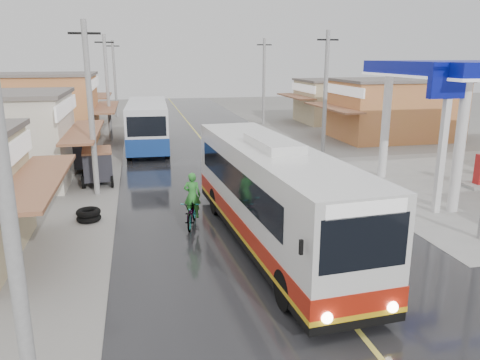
{
  "coord_description": "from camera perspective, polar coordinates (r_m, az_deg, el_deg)",
  "views": [
    {
      "loc": [
        -4.95,
        -13.57,
        6.46
      ],
      "look_at": [
        -0.97,
        4.4,
        1.54
      ],
      "focal_mm": 35.0,
      "sensor_mm": 36.0,
      "label": 1
    }
  ],
  "objects": [
    {
      "name": "ground",
      "position": [
        15.82,
        6.99,
        -9.26
      ],
      "size": [
        120.0,
        120.0,
        0.0
      ],
      "primitive_type": "plane",
      "color": "slate",
      "rests_on": "ground"
    },
    {
      "name": "cyclist",
      "position": [
        18.25,
        -5.85,
        -3.45
      ],
      "size": [
        1.18,
        2.14,
        2.19
      ],
      "rotation": [
        0.0,
        0.0,
        -0.25
      ],
      "color": "black",
      "rests_on": "ground"
    },
    {
      "name": "shopfronts_right",
      "position": [
        33.06,
        24.99,
        2.28
      ],
      "size": [
        11.0,
        44.0,
        4.8
      ],
      "primitive_type": null,
      "color": "beige",
      "rests_on": "ground"
    },
    {
      "name": "tricycle_near",
      "position": [
        25.19,
        -16.99,
        1.87
      ],
      "size": [
        1.72,
        2.38,
        1.82
      ],
      "rotation": [
        0.0,
        0.0,
        0.07
      ],
      "color": "#26262D",
      "rests_on": "ground"
    },
    {
      "name": "utility_poles_left",
      "position": [
        30.33,
        -16.06,
        2.07
      ],
      "size": [
        1.6,
        50.0,
        8.0
      ],
      "primitive_type": null,
      "color": "gray",
      "rests_on": "ground"
    },
    {
      "name": "centre_line",
      "position": [
        29.7,
        -2.58,
        2.43
      ],
      "size": [
        0.15,
        90.0,
        0.01
      ],
      "primitive_type": "cube",
      "color": "#D8CC4C",
      "rests_on": "road"
    },
    {
      "name": "second_bus",
      "position": [
        33.72,
        -11.18,
        6.68
      ],
      "size": [
        3.04,
        9.99,
        3.29
      ],
      "rotation": [
        0.0,
        0.0,
        -0.04
      ],
      "color": "silver",
      "rests_on": "road"
    },
    {
      "name": "road",
      "position": [
        29.7,
        -2.58,
        2.4
      ],
      "size": [
        12.0,
        90.0,
        0.02
      ],
      "primitive_type": "cube",
      "color": "black",
      "rests_on": "ground"
    },
    {
      "name": "tyre_stack",
      "position": [
        19.8,
        -17.97,
        -4.08
      ],
      "size": [
        0.97,
        0.97,
        0.5
      ],
      "color": "black",
      "rests_on": "ground"
    },
    {
      "name": "shopfronts_left",
      "position": [
        33.21,
        -26.25,
        2.19
      ],
      "size": [
        11.0,
        44.0,
        5.2
      ],
      "primitive_type": null,
      "color": "tan",
      "rests_on": "ground"
    },
    {
      "name": "coach_bus",
      "position": [
        16.1,
        3.86,
        -1.84
      ],
      "size": [
        3.43,
        12.2,
        3.77
      ],
      "rotation": [
        0.0,
        0.0,
        0.06
      ],
      "color": "silver",
      "rests_on": "road"
    },
    {
      "name": "tricycle_far",
      "position": [
        28.37,
        -18.57,
        3.01
      ],
      "size": [
        1.58,
        2.22,
        1.69
      ],
      "rotation": [
        0.0,
        0.0,
        0.06
      ],
      "color": "#26262D",
      "rests_on": "ground"
    },
    {
      "name": "utility_poles_right",
      "position": [
        31.63,
        10.02,
        2.95
      ],
      "size": [
        1.6,
        36.0,
        8.0
      ],
      "primitive_type": null,
      "color": "gray",
      "rests_on": "ground"
    }
  ]
}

